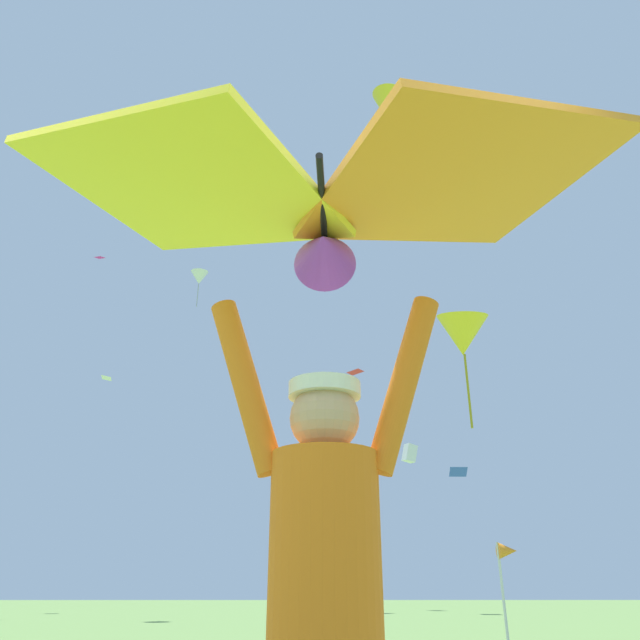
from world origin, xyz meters
The scene contains 11 objects.
kite_flyer_person centered at (0.34, -0.20, 0.94)m, with size 0.81×0.36×1.92m.
held_stunt_kite centered at (0.33, -0.30, 2.30)m, with size 2.24×1.22×0.44m.
distant_kite_white_overhead_distant centered at (5.83, 33.09, 8.17)m, with size 0.97×0.78×1.12m.
distant_kite_blue_mid_left centered at (7.29, 27.71, 6.20)m, with size 1.17×1.11×0.55m.
distant_kite_yellow_low_right centered at (2.75, 13.68, 15.91)m, with size 1.46×1.37×2.87m.
distant_kite_red_far_center centered at (2.63, 31.01, 12.45)m, with size 0.96×0.96×0.23m.
distant_kite_white_high_right centered at (-5.55, 24.93, 15.30)m, with size 1.06×1.13×1.99m.
distant_kite_magenta_low_left centered at (-11.45, 26.73, 17.50)m, with size 0.61×0.60×0.22m.
distant_kite_white_mid_right centered at (-11.51, 30.67, 11.92)m, with size 0.75×0.76×0.18m.
distant_kite_yellow_high_left centered at (3.33, 9.30, 5.72)m, with size 1.39×1.54×2.48m.
marker_flag centered at (3.16, 7.44, 1.40)m, with size 0.30×0.24×1.62m.
Camera 1 is at (0.31, -2.15, 0.98)m, focal length 34.04 mm.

